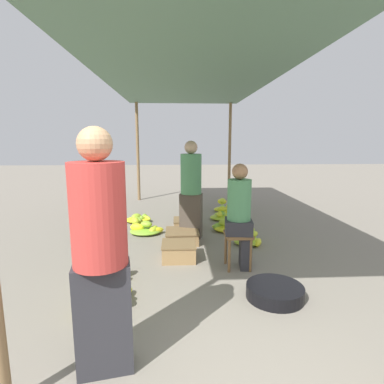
% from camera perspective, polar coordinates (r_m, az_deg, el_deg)
% --- Properties ---
extents(canopy_post_back_left, '(0.08, 0.08, 2.68)m').
position_cam_1_polar(canopy_post_back_left, '(8.49, -10.28, 7.46)').
color(canopy_post_back_left, olive).
rests_on(canopy_post_back_left, ground).
extents(canopy_post_back_right, '(0.08, 0.08, 2.68)m').
position_cam_1_polar(canopy_post_back_right, '(8.55, 7.18, 7.55)').
color(canopy_post_back_right, olive).
rests_on(canopy_post_back_right, ground).
extents(canopy_tarp, '(2.96, 7.15, 0.04)m').
position_cam_1_polar(canopy_tarp, '(5.16, -0.57, 21.54)').
color(canopy_tarp, '#567A60').
rests_on(canopy_tarp, canopy_post_front_left).
extents(vendor_foreground, '(0.43, 0.43, 1.74)m').
position_cam_1_polar(vendor_foreground, '(2.17, -17.04, -10.70)').
color(vendor_foreground, '#2D2D33').
rests_on(vendor_foreground, ground).
extents(stool, '(0.34, 0.34, 0.47)m').
position_cam_1_polar(stool, '(3.97, 8.77, -9.08)').
color(stool, brown).
rests_on(stool, ground).
extents(vendor_seated, '(0.38, 0.38, 1.37)m').
position_cam_1_polar(vendor_seated, '(3.88, 9.20, -4.18)').
color(vendor_seated, '#2D2D33').
rests_on(vendor_seated, ground).
extents(basin_black, '(0.60, 0.60, 0.14)m').
position_cam_1_polar(basin_black, '(3.44, 15.49, -17.85)').
color(basin_black, black).
rests_on(basin_black, ground).
extents(banana_pile_left_0, '(0.55, 0.56, 0.19)m').
position_cam_1_polar(banana_pile_left_0, '(6.24, -10.15, -5.08)').
color(banana_pile_left_0, '#8CBC33').
rests_on(banana_pile_left_0, ground).
extents(banana_pile_left_1, '(0.46, 0.62, 0.28)m').
position_cam_1_polar(banana_pile_left_1, '(3.82, -15.07, -14.49)').
color(banana_pile_left_1, '#BACF2B').
rests_on(banana_pile_left_1, ground).
extents(banana_pile_left_2, '(0.55, 0.59, 0.23)m').
position_cam_1_polar(banana_pile_left_2, '(3.31, -16.00, -18.96)').
color(banana_pile_left_2, yellow).
rests_on(banana_pile_left_2, ground).
extents(banana_pile_left_3, '(0.63, 0.49, 0.24)m').
position_cam_1_polar(banana_pile_left_3, '(5.47, -8.59, -7.13)').
color(banana_pile_left_3, yellow).
rests_on(banana_pile_left_3, ground).
extents(banana_pile_right_0, '(0.50, 0.51, 0.28)m').
position_cam_1_polar(banana_pile_right_0, '(6.40, 5.67, -4.44)').
color(banana_pile_right_0, '#72B238').
rests_on(banana_pile_right_0, ground).
extents(banana_pile_right_1, '(0.49, 0.48, 0.28)m').
position_cam_1_polar(banana_pile_right_1, '(4.96, 11.00, -8.75)').
color(banana_pile_right_1, '#A5C62E').
rests_on(banana_pile_right_1, ground).
extents(banana_pile_right_2, '(0.53, 0.47, 0.24)m').
position_cam_1_polar(banana_pile_right_2, '(5.60, 6.51, -6.46)').
color(banana_pile_right_2, yellow).
rests_on(banana_pile_right_2, ground).
extents(banana_pile_right_3, '(0.44, 0.44, 0.31)m').
position_cam_1_polar(banana_pile_right_3, '(7.16, 5.94, -2.71)').
color(banana_pile_right_3, '#78B437').
rests_on(banana_pile_right_3, ground).
extents(crate_near, '(0.47, 0.47, 0.24)m').
position_cam_1_polar(crate_near, '(4.29, -2.53, -11.14)').
color(crate_near, '#9E7A4C').
rests_on(crate_near, ground).
extents(crate_mid, '(0.54, 0.54, 0.19)m').
position_cam_1_polar(crate_mid, '(4.98, -1.89, -8.40)').
color(crate_mid, '#9E7A4C').
rests_on(crate_mid, ground).
extents(crate_far, '(0.47, 0.47, 0.17)m').
position_cam_1_polar(crate_far, '(5.79, -1.16, -5.97)').
color(crate_far, '#9E7A4C').
rests_on(crate_far, ground).
extents(shopper_walking_mid, '(0.43, 0.43, 1.65)m').
position_cam_1_polar(shopper_walking_mid, '(5.05, -0.19, 0.71)').
color(shopper_walking_mid, '#4C4238').
rests_on(shopper_walking_mid, ground).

